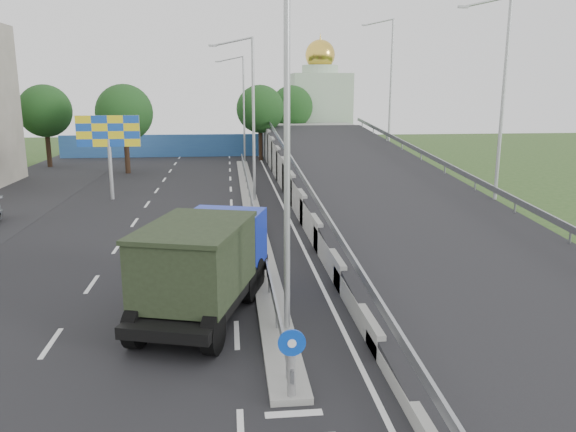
{
  "coord_description": "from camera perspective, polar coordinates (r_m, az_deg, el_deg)",
  "views": [
    {
      "loc": [
        -1.33,
        -9.49,
        7.12
      ],
      "look_at": [
        0.99,
        12.17,
        2.2
      ],
      "focal_mm": 35.0,
      "sensor_mm": 36.0,
      "label": 1
    }
  ],
  "objects": [
    {
      "name": "road_surface",
      "position": [
        30.38,
        -9.09,
        -0.99
      ],
      "size": [
        26.0,
        90.0,
        0.04
      ],
      "primitive_type": "cube",
      "color": "black",
      "rests_on": "ground"
    },
    {
      "name": "median",
      "position": [
        34.24,
        -3.75,
        0.87
      ],
      "size": [
        1.0,
        44.0,
        0.2
      ],
      "primitive_type": "cube",
      "color": "gray",
      "rests_on": "ground"
    },
    {
      "name": "overpass_ramp",
      "position": [
        35.05,
        8.58,
        3.77
      ],
      "size": [
        10.0,
        50.0,
        3.5
      ],
      "color": "gray",
      "rests_on": "ground"
    },
    {
      "name": "median_guardrail",
      "position": [
        34.12,
        -3.77,
        1.94
      ],
      "size": [
        0.09,
        44.0,
        0.71
      ],
      "color": "gray",
      "rests_on": "median"
    },
    {
      "name": "sign_bollard",
      "position": [
        13.22,
        0.36,
        -14.68
      ],
      "size": [
        0.64,
        0.23,
        1.67
      ],
      "color": "black",
      "rests_on": "median"
    },
    {
      "name": "lamp_post_near",
      "position": [
        15.61,
        -0.81,
        7.9
      ],
      "size": [
        2.74,
        0.18,
        10.08
      ],
      "color": "#B2B5B7",
      "rests_on": "median"
    },
    {
      "name": "lamp_post_mid",
      "position": [
        35.54,
        -3.84,
        10.59
      ],
      "size": [
        2.74,
        0.18,
        10.08
      ],
      "color": "#B2B5B7",
      "rests_on": "median"
    },
    {
      "name": "lamp_post_far",
      "position": [
        55.52,
        -4.71,
        11.33
      ],
      "size": [
        2.74,
        0.18,
        10.08
      ],
      "color": "#B2B5B7",
      "rests_on": "median"
    },
    {
      "name": "blue_wall",
      "position": [
        61.83,
        -8.62,
        7.09
      ],
      "size": [
        30.0,
        0.5,
        2.4
      ],
      "primitive_type": "cube",
      "color": "#2B559E",
      "rests_on": "ground"
    },
    {
      "name": "church",
      "position": [
        70.43,
        3.22,
        11.24
      ],
      "size": [
        7.0,
        7.0,
        13.8
      ],
      "color": "#B2CCAD",
      "rests_on": "ground"
    },
    {
      "name": "billboard",
      "position": [
        38.38,
        -17.78,
        7.74
      ],
      "size": [
        4.0,
        0.24,
        5.5
      ],
      "color": "#B2B5B7",
      "rests_on": "ground"
    },
    {
      "name": "tree_left_mid",
      "position": [
        50.28,
        -16.28,
        10.02
      ],
      "size": [
        4.8,
        4.8,
        7.6
      ],
      "color": "black",
      "rests_on": "ground"
    },
    {
      "name": "tree_median_far",
      "position": [
        57.62,
        -2.84,
        10.78
      ],
      "size": [
        4.8,
        4.8,
        7.6
      ],
      "color": "black",
      "rests_on": "ground"
    },
    {
      "name": "tree_left_far",
      "position": [
        57.02,
        -23.46,
        9.75
      ],
      "size": [
        4.8,
        4.8,
        7.6
      ],
      "color": "black",
      "rests_on": "ground"
    },
    {
      "name": "tree_ramp_far",
      "position": [
        64.93,
        0.39,
        11.02
      ],
      "size": [
        4.8,
        4.8,
        7.6
      ],
      "color": "black",
      "rests_on": "ground"
    },
    {
      "name": "dump_truck",
      "position": [
        18.25,
        -8.41,
        -4.52
      ],
      "size": [
        4.52,
        7.62,
        3.17
      ],
      "rotation": [
        0.0,
        0.0,
        -0.29
      ],
      "color": "black",
      "rests_on": "ground"
    }
  ]
}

